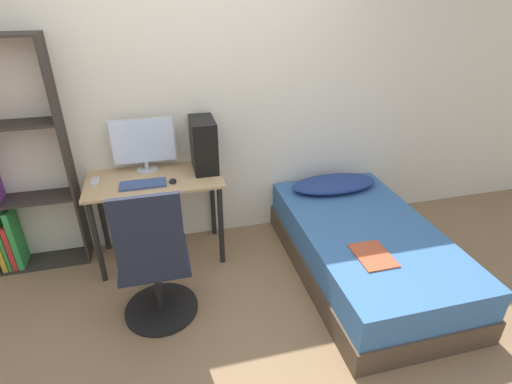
# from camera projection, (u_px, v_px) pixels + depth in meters

# --- Properties ---
(ground_plane) EXTENTS (14.00, 14.00, 0.00)m
(ground_plane) POSITION_uv_depth(u_px,v_px,m) (234.00, 356.00, 2.57)
(ground_plane) COLOR #846647
(wall_back) EXTENTS (8.00, 0.05, 2.50)m
(wall_back) POSITION_uv_depth(u_px,v_px,m) (194.00, 103.00, 3.27)
(wall_back) COLOR silver
(wall_back) RESTS_ON ground_plane
(desk) EXTENTS (1.06, 0.55, 0.75)m
(desk) POSITION_uv_depth(u_px,v_px,m) (156.00, 192.00, 3.23)
(desk) COLOR tan
(desk) RESTS_ON ground_plane
(bookshelf) EXTENTS (0.71, 0.25, 1.83)m
(bookshelf) POSITION_uv_depth(u_px,v_px,m) (0.00, 171.00, 2.99)
(bookshelf) COLOR #2D2823
(bookshelf) RESTS_ON ground_plane
(office_chair) EXTENTS (0.53, 0.53, 1.07)m
(office_chair) POSITION_uv_depth(u_px,v_px,m) (156.00, 271.00, 2.68)
(office_chair) COLOR black
(office_chair) RESTS_ON ground_plane
(bed) EXTENTS (1.05, 1.83, 0.44)m
(bed) POSITION_uv_depth(u_px,v_px,m) (365.00, 250.00, 3.21)
(bed) COLOR #4C3D2D
(bed) RESTS_ON ground_plane
(pillow) EXTENTS (0.79, 0.36, 0.11)m
(pillow) POSITION_uv_depth(u_px,v_px,m) (334.00, 184.00, 3.64)
(pillow) COLOR navy
(pillow) RESTS_ON bed
(magazine) EXTENTS (0.24, 0.32, 0.01)m
(magazine) POSITION_uv_depth(u_px,v_px,m) (373.00, 255.00, 2.78)
(magazine) COLOR #B24C2D
(magazine) RESTS_ON bed
(monitor) EXTENTS (0.51, 0.17, 0.44)m
(monitor) POSITION_uv_depth(u_px,v_px,m) (144.00, 143.00, 3.19)
(monitor) COLOR #B7B7BC
(monitor) RESTS_ON desk
(keyboard) EXTENTS (0.35, 0.14, 0.02)m
(keyboard) POSITION_uv_depth(u_px,v_px,m) (143.00, 184.00, 3.05)
(keyboard) COLOR #33477A
(keyboard) RESTS_ON desk
(pc_tower) EXTENTS (0.19, 0.34, 0.42)m
(pc_tower) POSITION_uv_depth(u_px,v_px,m) (204.00, 145.00, 3.23)
(pc_tower) COLOR black
(pc_tower) RESTS_ON desk
(mouse) EXTENTS (0.06, 0.09, 0.02)m
(mouse) POSITION_uv_depth(u_px,v_px,m) (173.00, 181.00, 3.10)
(mouse) COLOR black
(mouse) RESTS_ON desk
(phone) EXTENTS (0.07, 0.14, 0.01)m
(phone) POSITION_uv_depth(u_px,v_px,m) (95.00, 181.00, 3.11)
(phone) COLOR #B7B7BC
(phone) RESTS_ON desk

